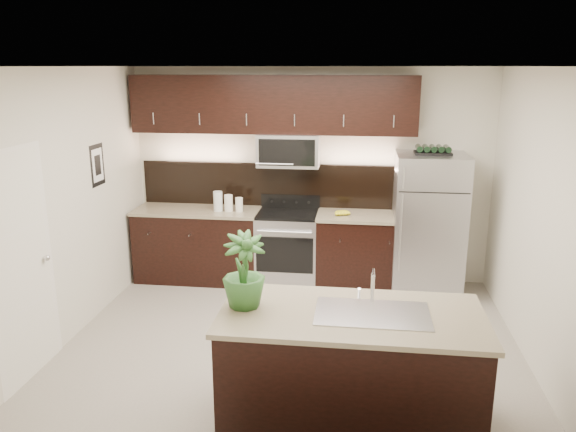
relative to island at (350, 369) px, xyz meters
name	(u,v)px	position (x,y,z in m)	size (l,w,h in m)	color
ground	(291,346)	(-0.60, 1.18, -0.47)	(4.50, 4.50, 0.00)	gray
room_walls	(279,180)	(-0.71, 1.14, 1.22)	(4.52, 4.02, 2.71)	beige
counter_run	(272,247)	(-1.06, 2.87, 0.00)	(3.51, 0.65, 0.94)	black
upper_fixtures	(275,114)	(-1.03, 3.02, 1.67)	(3.49, 0.40, 1.66)	black
island	(350,369)	(0.00, 0.00, 0.00)	(1.96, 0.96, 0.94)	black
sink_faucet	(372,311)	(0.15, 0.01, 0.48)	(0.84, 0.50, 0.28)	silver
refrigerator	(428,225)	(0.86, 2.81, 0.38)	(0.82, 0.74, 1.71)	#B2B2B7
wine_rack	(433,150)	(0.86, 2.81, 1.28)	(0.42, 0.26, 0.10)	black
plant	(244,271)	(-0.81, 0.02, 0.75)	(0.32, 0.32, 0.57)	#2B5A24
canisters	(226,203)	(-1.62, 2.82, 0.58)	(0.37, 0.11, 0.25)	silver
french_press	(404,208)	(0.57, 2.82, 0.58)	(0.10, 0.10, 0.29)	silver
bananas	(337,213)	(-0.23, 2.79, 0.50)	(0.20, 0.15, 0.06)	gold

